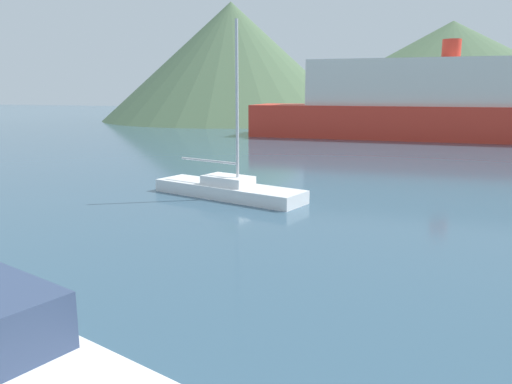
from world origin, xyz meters
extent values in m
cube|color=white|center=(-2.93, 18.26, 0.26)|extent=(6.86, 3.57, 0.52)
cube|color=white|center=(-2.93, 18.26, 0.70)|extent=(2.26, 1.71, 0.36)
cylinder|color=#BCBCC1|center=(-2.45, 18.11, 3.73)|extent=(0.12, 0.12, 6.43)
cylinder|color=#BCBCC1|center=(-3.88, 18.55, 1.42)|extent=(2.89, 0.98, 0.10)
cube|color=red|center=(6.69, 46.99, 1.47)|extent=(34.78, 6.34, 2.94)
cube|color=silver|center=(6.69, 46.99, 4.95)|extent=(24.35, 5.38, 4.03)
cylinder|color=red|center=(6.69, 46.99, 7.76)|extent=(1.57, 1.57, 1.60)
cone|color=#4C6647|center=(-22.23, 70.18, 8.36)|extent=(37.41, 37.41, 16.72)
cone|color=#4C6647|center=(8.33, 79.19, 7.00)|extent=(51.83, 51.83, 14.01)
camera|label=1|loc=(4.29, -0.43, 4.31)|focal=35.00mm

